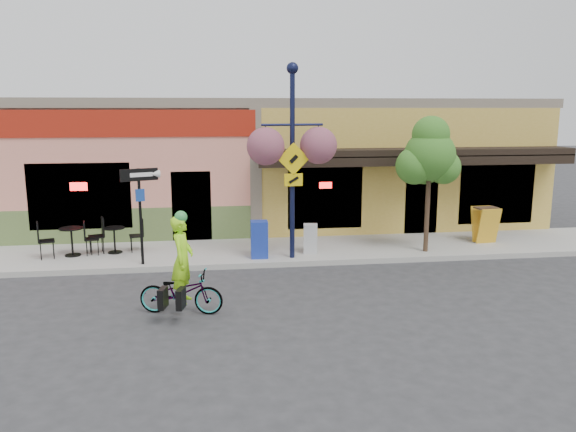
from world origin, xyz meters
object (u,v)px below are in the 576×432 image
object	(u,v)px
newspaper_box_grey	(310,238)
building	(273,160)
one_way_sign	(141,217)
lamp_post	(292,163)
newspaper_box_blue	(259,239)
cyclist_rider	(183,271)
street_tree	(429,184)
bicycle	(181,292)

from	to	relation	value
newspaper_box_grey	building	bearing A→B (deg)	102.88
one_way_sign	lamp_post	bearing A→B (deg)	-19.46
one_way_sign	newspaper_box_blue	world-z (taller)	one_way_sign
lamp_post	building	bearing A→B (deg)	82.36
lamp_post	one_way_sign	distance (m)	4.23
cyclist_rider	street_tree	size ratio (longest dim) A/B	0.46
bicycle	newspaper_box_grey	xyz separation A→B (m)	(3.42, 3.98, 0.10)
bicycle	newspaper_box_blue	world-z (taller)	newspaper_box_blue
lamp_post	cyclist_rider	bearing A→B (deg)	-133.99
newspaper_box_grey	street_tree	distance (m)	3.66
building	one_way_sign	world-z (taller)	building
bicycle	one_way_sign	world-z (taller)	one_way_sign
newspaper_box_grey	newspaper_box_blue	bearing A→B (deg)	-157.81
lamp_post	newspaper_box_blue	xyz separation A→B (m)	(-0.89, 0.12, -2.10)
newspaper_box_grey	street_tree	world-z (taller)	street_tree
lamp_post	newspaper_box_grey	world-z (taller)	lamp_post
newspaper_box_blue	newspaper_box_grey	world-z (taller)	newspaper_box_blue
cyclist_rider	newspaper_box_blue	size ratio (longest dim) A/B	1.77
cyclist_rider	newspaper_box_grey	distance (m)	5.23
building	one_way_sign	distance (m)	7.96
one_way_sign	newspaper_box_grey	xyz separation A→B (m)	(4.59, 0.58, -0.86)
building	newspaper_box_grey	world-z (taller)	building
bicycle	newspaper_box_grey	world-z (taller)	newspaper_box_grey
one_way_sign	street_tree	xyz separation A→B (m)	(7.90, 0.28, 0.68)
newspaper_box_blue	newspaper_box_grey	xyz separation A→B (m)	(1.48, 0.34, -0.10)
one_way_sign	newspaper_box_blue	bearing A→B (deg)	-16.79
building	lamp_post	size ratio (longest dim) A/B	3.48
lamp_post	newspaper_box_blue	bearing A→B (deg)	166.84
building	bicycle	size ratio (longest dim) A/B	10.41
cyclist_rider	one_way_sign	xyz separation A→B (m)	(-1.22, 3.40, 0.51)
building	lamp_post	xyz separation A→B (m)	(-0.22, -6.57, 0.52)
bicycle	cyclist_rider	size ratio (longest dim) A/B	0.97
street_tree	newspaper_box_grey	bearing A→B (deg)	174.90
cyclist_rider	lamp_post	world-z (taller)	lamp_post
cyclist_rider	lamp_post	bearing A→B (deg)	-25.45
bicycle	street_tree	xyz separation A→B (m)	(6.73, 3.69, 1.64)
cyclist_rider	lamp_post	distance (m)	4.87
building	cyclist_rider	bearing A→B (deg)	-106.57
bicycle	lamp_post	size ratio (longest dim) A/B	0.33
bicycle	newspaper_box_blue	distance (m)	4.14
bicycle	street_tree	bearing A→B (deg)	-48.49
lamp_post	newspaper_box_grey	xyz separation A→B (m)	(0.59, 0.45, -2.20)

